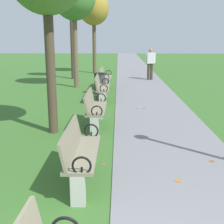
# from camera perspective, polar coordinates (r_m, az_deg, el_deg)

# --- Properties ---
(paved_walkway) EXTENTS (2.37, 44.00, 0.02)m
(paved_walkway) POSITION_cam_1_polar(r_m,az_deg,el_deg) (19.79, 4.40, 7.48)
(paved_walkway) COLOR slate
(paved_walkway) RESTS_ON ground
(park_bench_2) EXTENTS (0.48, 1.60, 0.90)m
(park_bench_2) POSITION_cam_1_polar(r_m,az_deg,el_deg) (4.84, -6.00, -7.47)
(park_bench_2) COLOR gray
(park_bench_2) RESTS_ON ground
(park_bench_3) EXTENTS (0.48, 1.60, 0.90)m
(park_bench_3) POSITION_cam_1_polar(r_m,az_deg,el_deg) (7.71, -3.26, 0.75)
(park_bench_3) COLOR gray
(park_bench_3) RESTS_ON ground
(park_bench_4) EXTENTS (0.48, 1.60, 0.90)m
(park_bench_4) POSITION_cam_1_polar(r_m,az_deg,el_deg) (10.77, -1.99, 4.57)
(park_bench_4) COLOR gray
(park_bench_4) RESTS_ON ground
(park_bench_5) EXTENTS (0.53, 1.62, 0.90)m
(park_bench_5) POSITION_cam_1_polar(r_m,az_deg,el_deg) (13.53, -1.34, 6.51)
(park_bench_5) COLOR gray
(park_bench_5) RESTS_ON ground
(tree_4) EXTENTS (1.22, 1.22, 4.70)m
(tree_4) POSITION_cam_1_polar(r_m,az_deg,el_deg) (16.73, -7.63, 19.36)
(tree_4) COLOR #4C3D2D
(tree_4) RESTS_ON ground
(tree_5) EXTENTS (1.82, 1.82, 4.89)m
(tree_5) POSITION_cam_1_polar(r_m,az_deg,el_deg) (19.33, -3.44, 18.69)
(tree_5) COLOR brown
(tree_5) RESTS_ON ground
(pedestrian_walking) EXTENTS (0.53, 0.23, 1.62)m
(pedestrian_walking) POSITION_cam_1_polar(r_m,az_deg,el_deg) (16.21, 7.19, 9.23)
(pedestrian_walking) COLOR #3D3328
(pedestrian_walking) RESTS_ON paved_walkway
(trash_bin) EXTENTS (0.48, 0.48, 0.84)m
(trash_bin) POSITION_cam_1_polar(r_m,az_deg,el_deg) (12.17, -2.32, 5.37)
(trash_bin) COLOR #38383D
(trash_bin) RESTS_ON ground
(scattered_leaves) EXTENTS (4.19, 14.94, 0.02)m
(scattered_leaves) POSITION_cam_1_polar(r_m,az_deg,el_deg) (6.20, 7.24, -7.22)
(scattered_leaves) COLOR #93511E
(scattered_leaves) RESTS_ON ground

